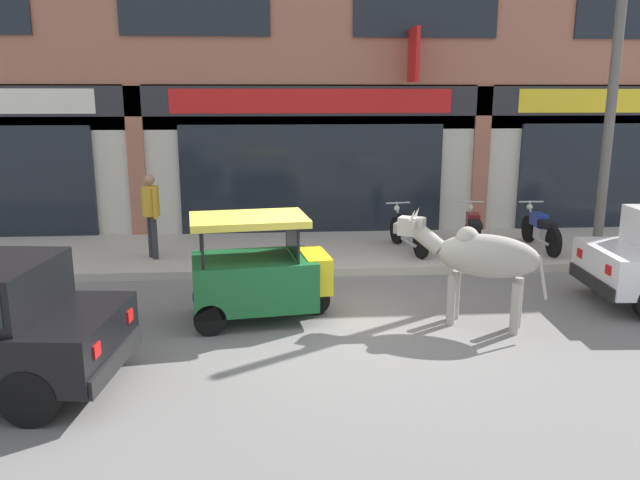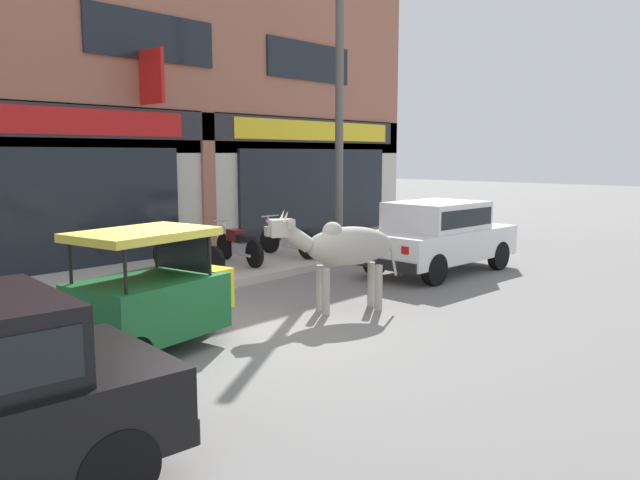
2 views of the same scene
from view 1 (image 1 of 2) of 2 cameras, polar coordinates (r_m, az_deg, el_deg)
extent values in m
plane|color=slate|center=(9.08, 1.51, -7.34)|extent=(90.00, 90.00, 0.00)
cube|color=#B7AFA3|center=(12.68, -0.24, -1.03)|extent=(19.00, 3.21, 0.15)
cube|color=beige|center=(14.25, -0.80, 7.17)|extent=(23.00, 0.55, 3.40)
cube|color=#28282D|center=(13.86, -0.73, 12.59)|extent=(22.08, 0.08, 0.64)
cube|color=#9E604C|center=(14.24, -16.41, 6.64)|extent=(0.36, 0.12, 3.40)
cube|color=black|center=(13.97, -0.71, 5.60)|extent=(5.83, 0.10, 2.40)
cube|color=red|center=(13.83, -0.72, 12.59)|extent=(6.13, 0.05, 0.52)
cube|color=#9E604C|center=(14.71, 14.47, 6.94)|extent=(0.36, 0.12, 3.40)
cube|color=black|center=(14.04, -11.40, 19.85)|extent=(3.13, 0.06, 1.00)
cube|color=black|center=(14.34, 9.65, 19.77)|extent=(3.13, 0.06, 1.00)
cube|color=red|center=(13.78, 8.57, 16.40)|extent=(0.08, 0.80, 1.10)
ellipsoid|color=#9E998E|center=(8.86, 15.03, -1.41)|extent=(1.48, 1.13, 0.60)
sphere|color=#9E998E|center=(8.85, 13.33, 0.18)|extent=(0.32, 0.32, 0.32)
cylinder|color=#9E998E|center=(8.98, 11.89, -5.43)|extent=(0.12, 0.12, 0.72)
cylinder|color=#9E998E|center=(9.25, 12.29, -4.90)|extent=(0.12, 0.12, 0.72)
cylinder|color=#9E998E|center=(8.85, 17.40, -6.04)|extent=(0.12, 0.12, 0.72)
cylinder|color=#9E998E|center=(9.12, 17.64, -5.49)|extent=(0.12, 0.12, 0.72)
cylinder|color=#9E998E|center=(8.98, 9.94, 0.03)|extent=(0.52, 0.43, 0.43)
cube|color=#9E998E|center=(9.01, 8.38, 1.24)|extent=(0.42, 0.37, 0.26)
cube|color=slate|center=(9.07, 7.28, 1.09)|extent=(0.20, 0.21, 0.14)
cone|color=beige|center=(8.87, 8.49, 2.24)|extent=(0.13, 0.10, 0.19)
cone|color=beige|center=(9.06, 8.84, 2.45)|extent=(0.13, 0.10, 0.19)
cube|color=#9E998E|center=(8.83, 8.60, 1.38)|extent=(0.10, 0.14, 0.10)
cube|color=#9E998E|center=(9.13, 9.16, 1.75)|extent=(0.10, 0.14, 0.10)
cylinder|color=#9E998E|center=(8.83, 19.68, -3.25)|extent=(0.16, 0.11, 0.60)
cylinder|color=black|center=(6.88, -25.00, -12.86)|extent=(0.62, 0.25, 0.60)
cylinder|color=black|center=(8.07, -20.42, -8.59)|extent=(0.62, 0.25, 0.60)
cube|color=black|center=(7.22, -18.30, -10.33)|extent=(0.29, 1.52, 0.20)
cube|color=red|center=(6.66, -19.76, -9.46)|extent=(0.05, 0.16, 0.14)
cube|color=red|center=(7.53, -17.01, -6.64)|extent=(0.05, 0.16, 0.14)
cylinder|color=black|center=(11.38, 24.86, -2.76)|extent=(0.61, 0.22, 0.60)
cube|color=black|center=(10.49, 23.70, -3.47)|extent=(0.22, 1.52, 0.20)
cube|color=red|center=(10.84, 22.67, -1.11)|extent=(0.04, 0.16, 0.14)
cube|color=red|center=(9.96, 24.89, -2.50)|extent=(0.04, 0.16, 0.14)
cylinder|color=black|center=(9.25, -0.47, -5.51)|extent=(0.45, 0.18, 0.44)
cylinder|color=black|center=(9.58, -10.27, -5.06)|extent=(0.45, 0.18, 0.44)
cylinder|color=black|center=(8.59, -10.02, -7.19)|extent=(0.45, 0.18, 0.44)
cube|color=#19602D|center=(9.01, -6.10, -3.75)|extent=(1.85, 1.38, 0.70)
cube|color=yellow|center=(9.11, -0.48, -2.82)|extent=(0.47, 0.91, 0.52)
cylinder|color=black|center=(9.40, -3.04, 0.95)|extent=(0.04, 0.04, 0.55)
cylinder|color=black|center=(8.45, -1.99, -0.42)|extent=(0.04, 0.04, 0.55)
cylinder|color=black|center=(9.29, -10.87, 0.59)|extent=(0.04, 0.04, 0.55)
cylinder|color=black|center=(8.33, -10.70, -0.84)|extent=(0.04, 0.04, 0.55)
cube|color=#DBCC42|center=(8.79, -6.57, 1.86)|extent=(1.75, 1.31, 0.10)
cube|color=black|center=(8.93, -2.54, 0.27)|extent=(0.15, 0.92, 0.50)
cylinder|color=black|center=(13.08, 7.04, 0.90)|extent=(0.20, 0.57, 0.56)
cylinder|color=black|center=(11.96, 9.21, -0.33)|extent=(0.20, 0.57, 0.56)
cube|color=#B2B5BA|center=(12.49, 8.12, 0.47)|extent=(0.25, 0.35, 0.24)
cube|color=black|center=(12.58, 7.88, 1.78)|extent=(0.31, 0.44, 0.24)
cube|color=black|center=(12.22, 8.58, 1.33)|extent=(0.31, 0.55, 0.12)
cylinder|color=#B2B5BA|center=(12.97, 7.18, 2.14)|extent=(0.09, 0.27, 0.59)
cylinder|color=#B2B5BA|center=(12.95, 7.15, 3.39)|extent=(0.52, 0.12, 0.03)
sphere|color=silver|center=(13.03, 7.03, 2.91)|extent=(0.12, 0.12, 0.12)
cylinder|color=#B2B5BA|center=(12.14, 8.27, -0.29)|extent=(0.14, 0.48, 0.06)
cylinder|color=black|center=(13.50, 13.49, 1.01)|extent=(0.21, 0.57, 0.56)
cylinder|color=black|center=(12.28, 14.15, -0.20)|extent=(0.21, 0.57, 0.56)
cube|color=#B2B5BA|center=(12.86, 13.82, 0.59)|extent=(0.26, 0.35, 0.24)
cube|color=maroon|center=(12.96, 13.80, 1.86)|extent=(0.31, 0.44, 0.24)
cube|color=black|center=(12.58, 14.01, 1.42)|extent=(0.32, 0.55, 0.12)
cylinder|color=#B2B5BA|center=(13.38, 13.59, 2.21)|extent=(0.09, 0.27, 0.59)
cylinder|color=#B2B5BA|center=(13.37, 13.63, 3.42)|extent=(0.52, 0.13, 0.03)
sphere|color=silver|center=(13.45, 13.58, 2.96)|extent=(0.12, 0.12, 0.12)
cylinder|color=#B2B5BA|center=(12.52, 13.50, -0.11)|extent=(0.15, 0.48, 0.06)
cylinder|color=black|center=(13.84, 18.53, 0.98)|extent=(0.11, 0.56, 0.56)
cylinder|color=black|center=(12.71, 20.57, -0.20)|extent=(0.11, 0.56, 0.56)
cube|color=#B2B5BA|center=(13.25, 19.55, 0.56)|extent=(0.21, 0.32, 0.24)
cube|color=navy|center=(13.34, 19.38, 1.80)|extent=(0.25, 0.41, 0.24)
cube|color=black|center=(12.99, 20.03, 1.37)|extent=(0.23, 0.52, 0.12)
cylinder|color=#B2B5BA|center=(13.73, 18.71, 2.15)|extent=(0.05, 0.27, 0.59)
cylinder|color=#B2B5BA|center=(13.72, 18.74, 3.33)|extent=(0.52, 0.04, 0.03)
sphere|color=silver|center=(13.79, 18.61, 2.89)|extent=(0.12, 0.12, 0.12)
cylinder|color=#B2B5BA|center=(12.90, 19.68, -0.13)|extent=(0.07, 0.48, 0.06)
cylinder|color=#2D2D33|center=(12.27, -15.21, 0.35)|extent=(0.11, 0.11, 0.82)
cylinder|color=#2D2D33|center=(12.11, -14.88, 0.20)|extent=(0.11, 0.11, 0.82)
cylinder|color=gold|center=(12.06, -15.24, 3.47)|extent=(0.32, 0.32, 0.56)
cylinder|color=gold|center=(12.26, -15.60, 3.46)|extent=(0.08, 0.08, 0.56)
cylinder|color=gold|center=(11.88, -14.85, 3.21)|extent=(0.08, 0.08, 0.56)
sphere|color=tan|center=(12.01, -15.35, 5.35)|extent=(0.20, 0.20, 0.20)
cylinder|color=#595651|center=(12.53, 25.22, 12.56)|extent=(0.18, 0.18, 6.34)
camera|label=2|loc=(4.94, -68.07, -3.78)|focal=35.00mm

